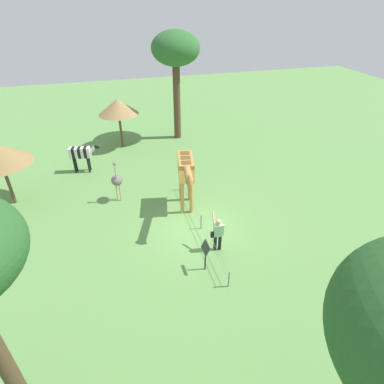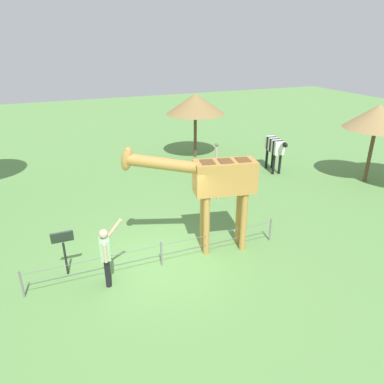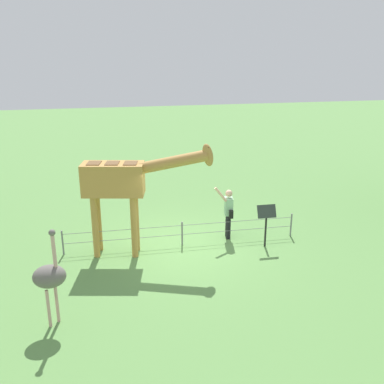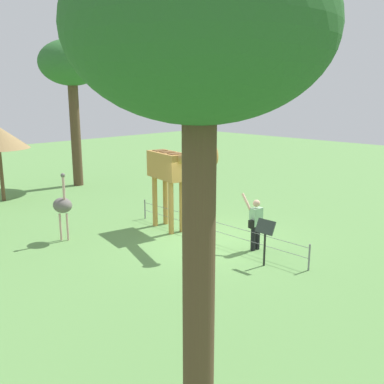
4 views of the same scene
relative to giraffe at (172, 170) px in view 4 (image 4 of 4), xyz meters
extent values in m
plane|color=#60934C|center=(1.67, 0.08, -2.15)|extent=(60.00, 60.00, 0.00)
cylinder|color=#BC8942|center=(0.29, 0.17, -1.24)|extent=(0.18, 0.18, 1.82)
cylinder|color=#BC8942|center=(0.21, -0.26, -1.24)|extent=(0.18, 0.18, 1.82)
cylinder|color=#BC8942|center=(-0.79, 0.37, -1.24)|extent=(0.18, 0.18, 1.82)
cylinder|color=#BC8942|center=(-0.87, -0.06, -1.24)|extent=(0.18, 0.18, 1.82)
cube|color=#BC8942|center=(-0.29, 0.06, 0.12)|extent=(1.80, 1.01, 0.90)
cube|color=brown|center=(0.20, -0.04, 0.58)|extent=(0.44, 0.50, 0.02)
cube|color=brown|center=(-0.29, 0.06, 0.58)|extent=(0.44, 0.50, 0.02)
cube|color=brown|center=(-0.78, 0.15, 0.58)|extent=(0.44, 0.50, 0.02)
cylinder|color=#BC8942|center=(1.29, -0.25, 0.59)|extent=(2.11, 0.71, 0.73)
ellipsoid|color=#BC8942|center=(2.28, -0.44, 0.80)|extent=(0.44, 0.33, 0.68)
cylinder|color=brown|center=(2.28, -0.38, 0.98)|extent=(0.05, 0.05, 0.14)
cylinder|color=brown|center=(2.28, -0.50, 0.98)|extent=(0.05, 0.05, 0.14)
cylinder|color=black|center=(3.16, 0.41, -1.76)|extent=(0.14, 0.14, 0.78)
cylinder|color=black|center=(3.19, 0.61, -1.76)|extent=(0.14, 0.14, 0.78)
cube|color=#93C699|center=(3.18, 0.51, -1.10)|extent=(0.28, 0.39, 0.55)
sphere|color=#D8AD8C|center=(3.18, 0.51, -0.68)|extent=(0.22, 0.22, 0.22)
cylinder|color=#D8AD8C|center=(2.89, 0.38, -0.66)|extent=(0.41, 0.13, 0.48)
cylinder|color=#D8AD8C|center=(3.20, 0.73, -1.10)|extent=(0.08, 0.08, 0.50)
cube|color=black|center=(3.20, 0.28, -1.27)|extent=(0.14, 0.21, 0.24)
cylinder|color=#CC9E93|center=(-1.68, -3.09, -1.70)|extent=(0.07, 0.07, 0.90)
cylinder|color=#CC9E93|center=(-1.84, -3.25, -1.70)|extent=(0.07, 0.07, 0.90)
ellipsoid|color=#66605B|center=(-1.76, -3.17, -0.97)|extent=(0.70, 0.56, 0.49)
cylinder|color=#CC9E93|center=(-1.61, -3.17, -0.42)|extent=(0.08, 0.08, 0.80)
sphere|color=#66605B|center=(-1.61, -3.17, 0.03)|extent=(0.14, 0.14, 0.14)
cylinder|color=brown|center=(-8.49, -2.40, -0.99)|extent=(0.16, 0.16, 2.33)
cylinder|color=brown|center=(7.41, -6.36, 0.11)|extent=(0.39, 0.39, 4.52)
ellipsoid|color=#285B28|center=(7.41, -6.36, 3.23)|extent=(2.86, 2.86, 2.00)
cylinder|color=brown|center=(-9.08, 1.70, 0.43)|extent=(0.50, 0.50, 5.17)
ellipsoid|color=#2D662D|center=(-9.08, 1.70, 3.97)|extent=(3.17, 3.17, 2.22)
cylinder|color=black|center=(4.11, -0.32, -1.68)|extent=(0.06, 0.06, 0.95)
cube|color=#333D38|center=(4.11, -0.32, -1.02)|extent=(0.56, 0.21, 0.38)
cylinder|color=slate|center=(-1.83, 0.25, -1.78)|extent=(0.05, 0.05, 0.75)
cylinder|color=slate|center=(1.67, 0.25, -1.78)|extent=(0.05, 0.05, 0.75)
cylinder|color=slate|center=(5.17, 0.25, -1.78)|extent=(0.05, 0.05, 0.75)
cube|color=slate|center=(1.67, 0.25, -1.52)|extent=(7.00, 0.01, 0.01)
cube|color=slate|center=(1.67, 0.25, -1.82)|extent=(7.00, 0.01, 0.01)
camera|label=1|loc=(12.54, -3.19, 7.16)|focal=29.66mm
camera|label=2|loc=(4.01, 8.21, 3.65)|focal=33.41mm
camera|label=3|loc=(-0.36, -11.95, 3.78)|focal=41.77mm
camera|label=4|loc=(10.73, -9.81, 2.59)|focal=40.78mm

